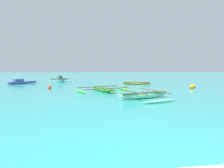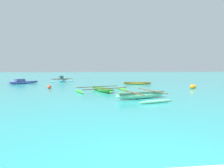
{
  "view_description": "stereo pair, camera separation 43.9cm",
  "coord_description": "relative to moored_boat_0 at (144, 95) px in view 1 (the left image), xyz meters",
  "views": [
    {
      "loc": [
        -1.6,
        -1.99,
        1.99
      ],
      "look_at": [
        0.9,
        18.17,
        0.25
      ],
      "focal_mm": 28.0,
      "sensor_mm": 36.0,
      "label": 1
    },
    {
      "loc": [
        -1.16,
        -2.04,
        1.99
      ],
      "look_at": [
        0.9,
        18.17,
        0.25
      ],
      "focal_mm": 28.0,
      "sensor_mm": 36.0,
      "label": 2
    }
  ],
  "objects": [
    {
      "name": "moored_boat_0",
      "position": [
        0.0,
        0.0,
        0.0
      ],
      "size": [
        3.71,
        4.06,
        0.54
      ],
      "rotation": [
        0.0,
        0.0,
        0.29
      ],
      "color": "#78CEA1",
      "rests_on": "ground_plane"
    },
    {
      "name": "mooring_buoy_0",
      "position": [
        7.29,
        5.79,
        -0.07
      ],
      "size": [
        0.37,
        0.37,
        0.37
      ],
      "color": "orange",
      "rests_on": "ground_plane"
    },
    {
      "name": "moored_boat_2",
      "position": [
        -8.12,
        16.16,
        0.06
      ],
      "size": [
        3.62,
        3.09,
        0.96
      ],
      "rotation": [
        0.0,
        0.0,
        -1.03
      ],
      "color": "teal",
      "rests_on": "ground_plane"
    },
    {
      "name": "moored_boat_4",
      "position": [
        -12.79,
        13.4,
        -0.01
      ],
      "size": [
        3.38,
        3.62,
        0.68
      ],
      "rotation": [
        0.0,
        0.0,
        0.84
      ],
      "color": "#7077E7",
      "rests_on": "ground_plane"
    },
    {
      "name": "moored_boat_3",
      "position": [
        2.41,
        10.82,
        -0.07
      ],
      "size": [
        3.8,
        1.37,
        0.31
      ],
      "rotation": [
        0.0,
        0.0,
        -0.19
      ],
      "color": "#B08925",
      "rests_on": "ground_plane"
    },
    {
      "name": "mooring_buoy_1",
      "position": [
        -7.65,
        6.66,
        -0.05
      ],
      "size": [
        0.4,
        0.4,
        0.4
      ],
      "color": "#E54C2D",
      "rests_on": "ground_plane"
    },
    {
      "name": "moored_boat_1",
      "position": [
        -2.47,
        4.27,
        -0.08
      ],
      "size": [
        4.93,
        4.04,
        0.37
      ],
      "rotation": [
        0.0,
        0.0,
        -1.21
      ],
      "color": "green",
      "rests_on": "ground_plane"
    },
    {
      "name": "mooring_buoy_2",
      "position": [
        6.73,
        5.28,
        -0.03
      ],
      "size": [
        0.44,
        0.44,
        0.44
      ],
      "color": "orange",
      "rests_on": "ground_plane"
    }
  ]
}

